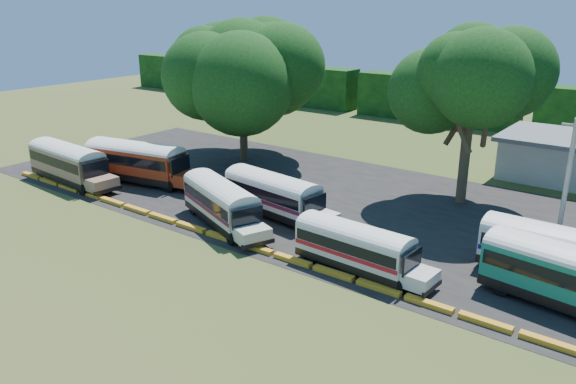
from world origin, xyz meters
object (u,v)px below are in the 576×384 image
Objects in this scene: bus_red at (138,160)px; bus_teal at (574,275)px; bus_cream_west at (222,201)px; tree_west at (242,66)px; bus_white_red at (357,245)px; bus_beige at (69,161)px.

bus_red is 35.81m from bus_teal.
bus_teal is at bearing -12.05° from bus_red.
tree_west is at bearing 148.00° from bus_cream_west.
tree_west reaches higher than bus_cream_west.
bus_white_red is 27.88m from tree_west.
bus_cream_west is 0.71× the size of tree_west.
bus_white_red is at bearing 19.05° from bus_cream_west.
bus_white_red is at bearing 4.27° from bus_beige.
bus_beige reaches higher than bus_cream_west.
bus_cream_west is 1.11× the size of bus_white_red.
tree_west reaches higher than bus_beige.
bus_white_red is (29.25, 0.19, -0.36)m from bus_beige.
tree_west is (-33.37, 12.40, 7.48)m from bus_teal.
bus_red is 1.15× the size of bus_cream_west.
bus_red is at bearing -101.88° from tree_west.
bus_beige is 40.66m from bus_teal.
bus_teal is at bearing -20.38° from tree_west.
bus_teal reaches higher than bus_white_red.
bus_red is at bearing -170.99° from bus_cream_west.
bus_cream_west is 19.52m from tree_west.
bus_white_red is 0.84× the size of bus_teal.
bus_beige is 1.21× the size of bus_white_red.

